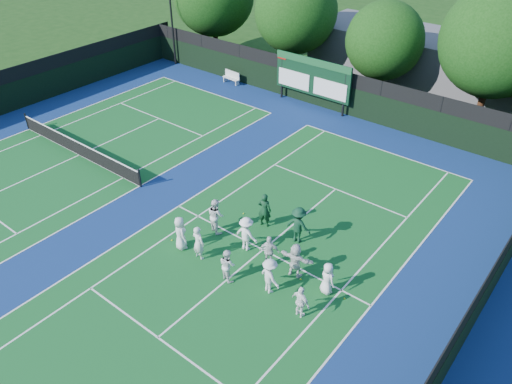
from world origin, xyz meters
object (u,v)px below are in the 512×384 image
Objects in this scene: scoreboard at (312,77)px; coach_left at (264,210)px; bench at (232,77)px; tennis_net at (78,148)px.

scoreboard reaches higher than coach_left.
scoreboard reaches higher than bench.
scoreboard is at bearing 64.40° from tennis_net.
tennis_net is 6.21× the size of coach_left.
scoreboard is at bearing -82.09° from coach_left.
coach_left is (5.93, -13.08, -1.28)m from scoreboard.
bench is at bearing 91.19° from tennis_net.
coach_left reaches higher than bench.
bench is (-7.29, -0.21, -1.66)m from scoreboard.
coach_left is at bearing -44.24° from bench.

